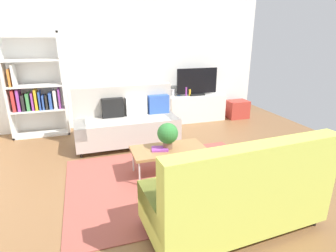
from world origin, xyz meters
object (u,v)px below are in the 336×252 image
bookshelf (35,90)px  bottle_1 (190,92)px  potted_plant (168,134)px  couch_green (236,194)px  tv_console (196,108)px  vase_0 (173,93)px  storage_trunk (237,109)px  table_book_0 (160,149)px  tv (197,82)px  bottle_0 (186,92)px  couch_beige (127,121)px  coffee_table (169,150)px  vase_1 (179,93)px

bookshelf → bottle_1: (3.34, -0.06, -0.25)m
potted_plant → bottle_1: bearing=61.4°
couch_green → tv_console: bearing=69.0°
vase_0 → couch_green: bearing=-98.8°
storage_trunk → table_book_0: size_ratio=2.17×
tv → bookshelf: bearing=179.4°
bottle_0 → couch_beige: bearing=-148.8°
tv → bookshelf: bookshelf is taller
tv_console → coffee_table: bearing=-121.3°
vase_0 → potted_plant: bearing=-110.1°
couch_green → potted_plant: 1.47m
couch_green → bottle_0: 3.92m
potted_plant → bottle_0: size_ratio=1.83×
couch_green → storage_trunk: couch_green is taller
couch_beige → bottle_1: couch_beige is taller
vase_1 → bottle_1: bottle_1 is taller
table_book_0 → tv_console: bearing=56.5°
bottle_0 → bottle_1: 0.10m
tv_console → vase_1: 0.58m
coffee_table → vase_1: bearing=67.2°
bookshelf → vase_1: size_ratio=15.90×
bottle_1 → tv_console: bearing=12.1°
couch_green → vase_0: bearing=77.3°
couch_green → table_book_0: (-0.43, 1.41, -0.01)m
tv_console → storage_trunk: tv_console is taller
potted_plant → couch_green: bearing=-78.1°
couch_beige → vase_1: (1.43, 1.05, 0.25)m
couch_green → potted_plant: size_ratio=4.96×
couch_green → bookshelf: bearing=117.4°
coffee_table → tv: size_ratio=1.10×
tv → storage_trunk: 1.32m
tv_console → tv: size_ratio=1.40×
bottle_1 → bookshelf: bearing=179.0°
tv → bottle_0: bearing=-175.9°
tv_console → vase_1: bearing=173.4°
couch_beige → vase_0: (1.28, 1.05, 0.27)m
couch_beige → couch_green: same height
couch_green → coffee_table: 1.45m
bookshelf → potted_plant: size_ratio=5.33×
bottle_0 → bottle_1: bearing=0.0°
tv → vase_0: 0.63m
vase_1 → bottle_1: (0.25, -0.09, 0.01)m
couch_green → potted_plant: bearing=98.0°
bookshelf → storage_trunk: (4.63, -0.12, -0.75)m
couch_beige → table_book_0: bearing=99.2°
vase_0 → tv: bearing=-6.9°
bookshelf → tv: bearing=-0.6°
vase_1 → couch_beige: bearing=-143.7°
table_book_0 → couch_beige: bearing=99.8°
couch_beige → storage_trunk: 3.10m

